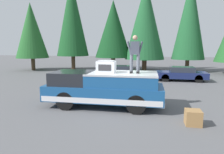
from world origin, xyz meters
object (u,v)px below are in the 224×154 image
at_px(wooden_crate, 193,118).
at_px(pickup_truck, 104,88).
at_px(parked_car_navy, 181,74).
at_px(person_on_truck_bed, 135,53).
at_px(compressor_unit, 106,67).
at_px(parked_car_black, 118,72).

bearing_deg(wooden_crate, pickup_truck, 65.23).
bearing_deg(parked_car_navy, person_on_truck_bed, 158.43).
bearing_deg(compressor_unit, wooden_crate, -114.01).
xyz_separation_m(pickup_truck, parked_car_black, (8.21, 0.61, -0.29)).
xyz_separation_m(pickup_truck, wooden_crate, (-1.72, -3.72, -0.59)).
bearing_deg(wooden_crate, parked_car_navy, -5.57).
height_order(parked_car_black, wooden_crate, parked_car_black).
bearing_deg(pickup_truck, compressor_unit, -131.33).
distance_m(parked_car_black, wooden_crate, 10.83).
bearing_deg(wooden_crate, parked_car_black, 23.56).
height_order(pickup_truck, person_on_truck_bed, person_on_truck_bed).
distance_m(parked_car_navy, wooden_crate, 9.91).
bearing_deg(compressor_unit, person_on_truck_bed, -87.60).
height_order(compressor_unit, parked_car_navy, compressor_unit).
bearing_deg(pickup_truck, person_on_truck_bed, -92.60).
distance_m(pickup_truck, parked_car_navy, 9.39).
relative_size(person_on_truck_bed, parked_car_black, 0.41).
xyz_separation_m(pickup_truck, compressor_unit, (-0.12, -0.14, 1.05)).
bearing_deg(person_on_truck_bed, compressor_unit, 92.40).
xyz_separation_m(parked_car_navy, wooden_crate, (-9.85, 0.96, -0.30)).
distance_m(compressor_unit, wooden_crate, 4.25).
xyz_separation_m(person_on_truck_bed, parked_car_black, (8.27, 2.05, -1.97)).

